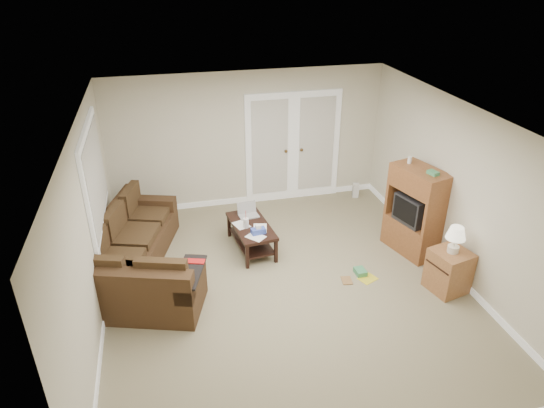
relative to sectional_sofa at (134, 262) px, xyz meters
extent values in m
plane|color=gray|center=(2.10, -0.65, -0.31)|extent=(5.50, 5.50, 0.00)
cube|color=silver|center=(2.10, -0.65, 2.19)|extent=(5.00, 5.50, 0.02)
cube|color=beige|center=(-0.40, -0.65, 0.94)|extent=(0.02, 5.50, 2.50)
cube|color=beige|center=(4.60, -0.65, 0.94)|extent=(0.02, 5.50, 2.50)
cube|color=beige|center=(2.10, 2.10, 0.94)|extent=(5.00, 0.02, 2.50)
cube|color=beige|center=(2.10, -3.40, 0.94)|extent=(5.00, 0.02, 2.50)
cube|color=white|center=(2.50, 2.07, 0.71)|extent=(0.90, 0.04, 2.13)
cube|color=white|center=(3.40, 2.07, 0.71)|extent=(0.90, 0.04, 2.13)
cube|color=silver|center=(2.50, 2.04, 0.76)|extent=(0.68, 0.02, 1.80)
cube|color=silver|center=(3.40, 2.04, 0.76)|extent=(0.68, 0.02, 1.80)
cube|color=white|center=(-0.37, 0.35, 1.24)|extent=(0.04, 1.92, 1.42)
cube|color=silver|center=(-0.35, 0.35, 1.24)|extent=(0.02, 1.74, 1.24)
cube|color=#422C19|center=(-0.02, 0.51, -0.12)|extent=(1.48, 2.33, 0.40)
cube|color=#422C19|center=(-0.32, 0.61, 0.29)|extent=(0.88, 2.14, 0.41)
cube|color=#422C19|center=(0.27, 1.44, 0.19)|extent=(0.88, 0.48, 0.21)
cube|color=#432F1A|center=(0.05, 0.49, 0.14)|extent=(1.18, 2.15, 0.11)
cube|color=#422C19|center=(0.05, -0.65, -0.12)|extent=(1.88, 1.33, 0.40)
cube|color=#422C19|center=(-0.05, -0.95, 0.29)|extent=(1.69, 0.74, 0.41)
cube|color=#422C19|center=(0.75, -0.88, 0.19)|extent=(0.48, 0.88, 0.21)
cube|color=#432F1A|center=(0.07, -0.58, 0.14)|extent=(1.70, 1.03, 0.11)
cube|color=black|center=(0.75, -0.88, 0.30)|extent=(0.52, 0.81, 0.03)
cube|color=red|center=(0.81, -0.68, 0.32)|extent=(0.32, 0.20, 0.02)
cube|color=black|center=(1.81, 0.43, 0.10)|extent=(0.67, 1.14, 0.05)
cube|color=black|center=(1.81, 0.43, -0.17)|extent=(0.58, 1.05, 0.03)
cylinder|color=silver|center=(1.72, 0.37, 0.21)|extent=(0.09, 0.09, 0.16)
cylinder|color=red|center=(1.72, 0.37, 0.35)|extent=(0.01, 0.01, 0.14)
cube|color=#354CAE|center=(1.87, 0.14, 0.17)|extent=(0.23, 0.14, 0.09)
cube|color=white|center=(1.82, 0.33, 0.13)|extent=(0.42, 0.63, 0.00)
cube|color=brown|center=(4.30, -0.19, -0.05)|extent=(0.71, 0.98, 0.53)
cube|color=brown|center=(4.30, -0.19, 0.92)|extent=(0.71, 0.98, 0.35)
cube|color=black|center=(4.28, -0.19, 0.43)|extent=(0.55, 0.62, 0.44)
cube|color=black|center=(4.07, -0.25, 0.45)|extent=(0.13, 0.44, 0.35)
cube|color=#408C5A|center=(4.36, -0.40, 1.12)|extent=(0.14, 0.18, 0.05)
cylinder|color=silver|center=(4.22, 0.07, 1.15)|extent=(0.06, 0.06, 0.11)
cube|color=#9A6338|center=(4.30, -1.25, 0.00)|extent=(0.58, 0.58, 0.62)
cylinder|color=silver|center=(4.30, -1.25, 0.36)|extent=(0.15, 0.15, 0.10)
cylinder|color=silver|center=(4.30, -1.25, 0.47)|extent=(0.03, 0.03, 0.13)
cone|color=beige|center=(4.30, -1.25, 0.62)|extent=(0.27, 0.27, 0.17)
cube|color=silver|center=(4.16, 1.80, -0.17)|extent=(0.13, 0.12, 0.29)
cube|color=gold|center=(3.32, -0.78, -0.31)|extent=(0.32, 0.29, 0.01)
cube|color=#408C5A|center=(3.25, -0.63, -0.28)|extent=(0.16, 0.20, 0.08)
imported|color=olive|center=(2.92, -0.74, -0.31)|extent=(0.17, 0.22, 0.02)
camera|label=1|loc=(0.59, -6.11, 3.95)|focal=32.00mm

